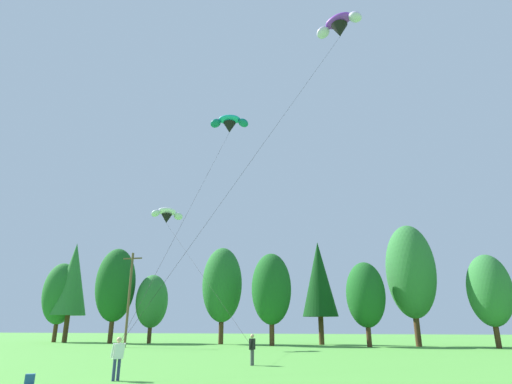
% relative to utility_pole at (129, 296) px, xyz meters
% --- Properties ---
extents(treeline_tree_a, '(4.68, 4.68, 10.65)m').
position_rel_utility_pole_xyz_m(treeline_tree_a, '(-16.62, 10.78, 1.30)').
color(treeline_tree_a, '#472D19').
rests_on(treeline_tree_a, ground_plane).
extents(treeline_tree_b, '(4.56, 4.56, 13.45)m').
position_rel_utility_pole_xyz_m(treeline_tree_b, '(-14.90, 10.64, 3.28)').
color(treeline_tree_b, '#472D19').
rests_on(treeline_tree_b, ground_plane).
extents(treeline_tree_c, '(5.05, 5.05, 12.05)m').
position_rel_utility_pole_xyz_m(treeline_tree_c, '(-7.08, 8.91, 2.14)').
color(treeline_tree_c, '#472D19').
rests_on(treeline_tree_c, ground_plane).
extents(treeline_tree_d, '(4.13, 4.13, 8.62)m').
position_rel_utility_pole_xyz_m(treeline_tree_d, '(-2.45, 10.40, 0.06)').
color(treeline_tree_d, '#472D19').
rests_on(treeline_tree_d, ground_plane).
extents(treeline_tree_e, '(4.96, 4.96, 11.71)m').
position_rel_utility_pole_xyz_m(treeline_tree_e, '(7.37, 9.61, 1.94)').
color(treeline_tree_e, '#472D19').
rests_on(treeline_tree_e, ground_plane).
extents(treeline_tree_f, '(4.59, 4.59, 10.32)m').
position_rel_utility_pole_xyz_m(treeline_tree_f, '(14.15, 7.04, 1.10)').
color(treeline_tree_f, '#472D19').
rests_on(treeline_tree_f, ground_plane).
extents(treeline_tree_g, '(4.30, 4.30, 12.26)m').
position_rel_utility_pole_xyz_m(treeline_tree_g, '(19.40, 11.05, 2.53)').
color(treeline_tree_g, '#472D19').
rests_on(treeline_tree_g, ground_plane).
extents(treeline_tree_h, '(4.21, 4.21, 8.93)m').
position_rel_utility_pole_xyz_m(treeline_tree_h, '(24.71, 6.81, 0.26)').
color(treeline_tree_h, '#472D19').
rests_on(treeline_tree_h, ground_plane).
extents(treeline_tree_i, '(5.39, 5.39, 13.29)m').
position_rel_utility_pole_xyz_m(treeline_tree_i, '(29.92, 8.64, 2.90)').
color(treeline_tree_i, '#472D19').
rests_on(treeline_tree_i, ground_plane).
extents(treeline_tree_j, '(4.32, 4.32, 9.32)m').
position_rel_utility_pole_xyz_m(treeline_tree_j, '(37.16, 6.60, 0.49)').
color(treeline_tree_j, '#472D19').
rests_on(treeline_tree_j, ground_plane).
extents(utility_pole, '(2.20, 0.26, 9.77)m').
position_rel_utility_pole_xyz_m(utility_pole, '(0.00, 0.00, 0.00)').
color(utility_pole, brown).
rests_on(utility_pole, ground_plane).
extents(kite_flyer_near, '(0.47, 0.58, 1.69)m').
position_rel_utility_pole_xyz_m(kite_flyer_near, '(13.51, -24.73, -4.16)').
color(kite_flyer_near, navy).
rests_on(kite_flyer_near, ground_plane).
extents(kite_flyer_mid, '(0.30, 0.59, 1.69)m').
position_rel_utility_pole_xyz_m(kite_flyer_mid, '(17.40, -16.80, -4.16)').
color(kite_flyer_mid, '#4C4C51').
rests_on(kite_flyer_mid, ground_plane).
extents(parafoil_kite_high_teal, '(3.77, 17.19, 19.61)m').
position_rel_utility_pole_xyz_m(parafoil_kite_high_teal, '(13.20, -8.28, 14.82)').
color(parafoil_kite_high_teal, teal).
extents(parafoil_kite_mid_white, '(14.83, 17.70, 13.44)m').
position_rel_utility_pole_xyz_m(parafoil_kite_mid_white, '(4.02, -0.64, 8.55)').
color(parafoil_kite_mid_white, white).
extents(parafoil_kite_far_purple, '(12.23, 12.06, 24.21)m').
position_rel_utility_pole_xyz_m(parafoil_kite_far_purple, '(23.62, -13.89, 19.32)').
color(parafoil_kite_far_purple, purple).
extents(backpack, '(0.40, 0.37, 0.40)m').
position_rel_utility_pole_xyz_m(backpack, '(11.03, -26.63, -4.95)').
color(backpack, '#234C89').
rests_on(backpack, ground_plane).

